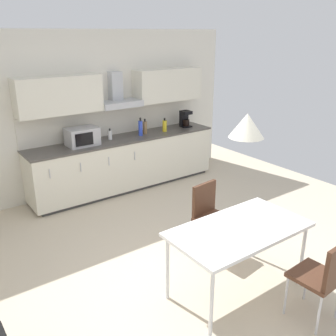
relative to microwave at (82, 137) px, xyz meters
name	(u,v)px	position (x,y,z in m)	size (l,w,h in m)	color
ground_plane	(182,274)	(0.00, -2.56, -1.05)	(7.59, 8.64, 0.02)	beige
wall_back	(72,115)	(0.00, 0.36, 0.28)	(6.07, 0.10, 2.62)	silver
kitchen_counter	(125,162)	(0.75, 0.00, -0.58)	(3.34, 0.65, 0.90)	#333333
backsplash_tile	(115,121)	(0.75, 0.30, 0.09)	(3.32, 0.02, 0.47)	silver
upper_wall_cabinets	(118,90)	(0.75, 0.15, 0.64)	(3.32, 0.40, 0.56)	silver
microwave	(82,137)	(0.00, 0.00, 0.00)	(0.48, 0.35, 0.28)	#ADADB2
coffee_maker	(185,119)	(2.07, 0.03, 0.01)	(0.18, 0.19, 0.30)	black
bottle_white	(110,135)	(0.51, 0.04, -0.06)	(0.07, 0.07, 0.18)	white
bottle_brown	(145,127)	(1.18, 0.02, -0.03)	(0.07, 0.07, 0.26)	brown
bottle_blue	(140,128)	(1.05, -0.03, -0.01)	(0.07, 0.07, 0.31)	blue
bottle_yellow	(165,126)	(1.55, -0.05, -0.04)	(0.08, 0.08, 0.24)	yellow
dining_table	(239,232)	(0.26, -3.14, -0.33)	(1.41, 0.77, 0.75)	white
chair_far_right	(210,211)	(0.57, -2.37, -0.50)	(0.44, 0.44, 0.87)	#4C2D1E
chair_near_right	(325,273)	(0.58, -3.90, -0.50)	(0.42, 0.42, 0.87)	#4C2D1E
pendant_lamp	(247,126)	(0.26, -3.14, 0.75)	(0.32, 0.32, 0.22)	silver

